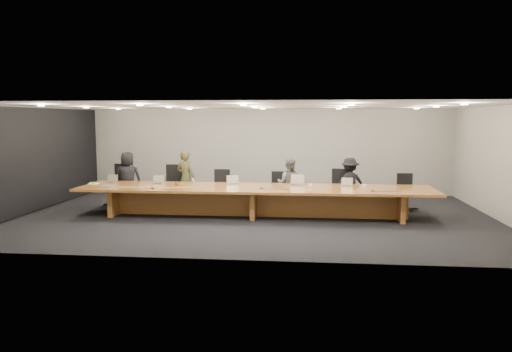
{
  "coord_description": "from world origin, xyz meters",
  "views": [
    {
      "loc": [
        1.35,
        -12.5,
        2.49
      ],
      "look_at": [
        0.0,
        0.3,
        1.0
      ],
      "focal_mm": 35.0,
      "sensor_mm": 36.0,
      "label": 1
    }
  ],
  "objects_px": {
    "chair_far_left": "(117,185)",
    "laptop_e": "(347,182)",
    "chair_right": "(339,189)",
    "person_b": "(186,178)",
    "chair_far_right": "(406,192)",
    "paper_cup_near": "(310,186)",
    "av_box": "(106,187)",
    "mic_right": "(372,191)",
    "paper_cup_far": "(365,186)",
    "water_bottle": "(193,182)",
    "amber_mug": "(177,184)",
    "chair_mid_left": "(220,188)",
    "laptop_d": "(296,180)",
    "laptop_a": "(111,179)",
    "person_c": "(289,184)",
    "chair_left": "(174,185)",
    "laptop_b": "(157,180)",
    "mic_left": "(153,188)",
    "laptop_c": "(233,180)",
    "chair_mid_right": "(278,189)",
    "person_d": "(350,183)",
    "mic_center": "(261,188)",
    "conference_table": "(255,196)",
    "person_a": "(128,179)"
  },
  "relations": [
    {
      "from": "mic_right",
      "to": "laptop_d",
      "type": "bearing_deg",
      "value": 156.01
    },
    {
      "from": "conference_table",
      "to": "chair_far_right",
      "type": "bearing_deg",
      "value": 17.89
    },
    {
      "from": "water_bottle",
      "to": "amber_mug",
      "type": "bearing_deg",
      "value": -177.47
    },
    {
      "from": "laptop_b",
      "to": "person_b",
      "type": "bearing_deg",
      "value": 56.61
    },
    {
      "from": "amber_mug",
      "to": "av_box",
      "type": "height_order",
      "value": "amber_mug"
    },
    {
      "from": "person_a",
      "to": "laptop_d",
      "type": "height_order",
      "value": "person_a"
    },
    {
      "from": "chair_far_right",
      "to": "person_a",
      "type": "relative_size",
      "value": 0.65
    },
    {
      "from": "chair_left",
      "to": "mic_left",
      "type": "xyz_separation_m",
      "value": [
        -0.03,
        -1.85,
        0.17
      ]
    },
    {
      "from": "paper_cup_far",
      "to": "paper_cup_near",
      "type": "bearing_deg",
      "value": -179.01
    },
    {
      "from": "laptop_d",
      "to": "mic_right",
      "type": "xyz_separation_m",
      "value": [
        1.86,
        -0.83,
        -0.13
      ]
    },
    {
      "from": "amber_mug",
      "to": "laptop_e",
      "type": "bearing_deg",
      "value": 4.26
    },
    {
      "from": "av_box",
      "to": "person_b",
      "type": "bearing_deg",
      "value": 42.72
    },
    {
      "from": "chair_far_right",
      "to": "water_bottle",
      "type": "relative_size",
      "value": 5.05
    },
    {
      "from": "laptop_a",
      "to": "amber_mug",
      "type": "bearing_deg",
      "value": -9.05
    },
    {
      "from": "water_bottle",
      "to": "chair_right",
      "type": "bearing_deg",
      "value": 17.42
    },
    {
      "from": "chair_far_left",
      "to": "person_b",
      "type": "relative_size",
      "value": 0.75
    },
    {
      "from": "chair_far_right",
      "to": "laptop_b",
      "type": "relative_size",
      "value": 3.49
    },
    {
      "from": "person_a",
      "to": "person_c",
      "type": "bearing_deg",
      "value": 167.82
    },
    {
      "from": "water_bottle",
      "to": "paper_cup_near",
      "type": "height_order",
      "value": "water_bottle"
    },
    {
      "from": "av_box",
      "to": "chair_mid_right",
      "type": "bearing_deg",
      "value": 19.72
    },
    {
      "from": "chair_right",
      "to": "laptop_e",
      "type": "height_order",
      "value": "chair_right"
    },
    {
      "from": "laptop_a",
      "to": "paper_cup_near",
      "type": "distance_m",
      "value": 5.38
    },
    {
      "from": "chair_far_left",
      "to": "laptop_e",
      "type": "height_order",
      "value": "chair_far_left"
    },
    {
      "from": "person_b",
      "to": "mic_right",
      "type": "xyz_separation_m",
      "value": [
        4.99,
        -1.63,
        -0.04
      ]
    },
    {
      "from": "person_b",
      "to": "water_bottle",
      "type": "distance_m",
      "value": 1.26
    },
    {
      "from": "chair_mid_left",
      "to": "mic_center",
      "type": "bearing_deg",
      "value": -42.96
    },
    {
      "from": "chair_far_right",
      "to": "amber_mug",
      "type": "relative_size",
      "value": 10.61
    },
    {
      "from": "chair_mid_left",
      "to": "laptop_c",
      "type": "relative_size",
      "value": 3.44
    },
    {
      "from": "paper_cup_near",
      "to": "mic_right",
      "type": "bearing_deg",
      "value": -18.52
    },
    {
      "from": "conference_table",
      "to": "person_c",
      "type": "relative_size",
      "value": 6.42
    },
    {
      "from": "person_d",
      "to": "mic_center",
      "type": "relative_size",
      "value": 10.63
    },
    {
      "from": "chair_far_right",
      "to": "laptop_c",
      "type": "xyz_separation_m",
      "value": [
        -4.64,
        -0.87,
        0.37
      ]
    },
    {
      "from": "person_c",
      "to": "av_box",
      "type": "height_order",
      "value": "person_c"
    },
    {
      "from": "chair_right",
      "to": "paper_cup_near",
      "type": "height_order",
      "value": "chair_right"
    },
    {
      "from": "chair_far_left",
      "to": "person_b",
      "type": "height_order",
      "value": "person_b"
    },
    {
      "from": "chair_far_right",
      "to": "paper_cup_near",
      "type": "xyz_separation_m",
      "value": [
        -2.6,
        -1.21,
        0.29
      ]
    },
    {
      "from": "chair_far_right",
      "to": "laptop_e",
      "type": "xyz_separation_m",
      "value": [
        -1.68,
        -0.94,
        0.36
      ]
    },
    {
      "from": "paper_cup_far",
      "to": "person_d",
      "type": "bearing_deg",
      "value": 103.45
    },
    {
      "from": "laptop_c",
      "to": "laptop_d",
      "type": "height_order",
      "value": "laptop_d"
    },
    {
      "from": "person_b",
      "to": "laptop_a",
      "type": "bearing_deg",
      "value": 43.85
    },
    {
      "from": "chair_left",
      "to": "paper_cup_far",
      "type": "xyz_separation_m",
      "value": [
        5.24,
        -1.19,
        0.2
      ]
    },
    {
      "from": "paper_cup_far",
      "to": "mic_right",
      "type": "relative_size",
      "value": 0.91
    },
    {
      "from": "chair_far_left",
      "to": "chair_far_right",
      "type": "distance_m",
      "value": 8.12
    },
    {
      "from": "chair_mid_right",
      "to": "mic_center",
      "type": "relative_size",
      "value": 7.63
    },
    {
      "from": "laptop_e",
      "to": "amber_mug",
      "type": "xyz_separation_m",
      "value": [
        -4.38,
        -0.33,
        -0.07
      ]
    },
    {
      "from": "laptop_c",
      "to": "laptop_e",
      "type": "bearing_deg",
      "value": -15.99
    },
    {
      "from": "chair_mid_left",
      "to": "mic_right",
      "type": "xyz_separation_m",
      "value": [
        3.99,
        -1.57,
        0.22
      ]
    },
    {
      "from": "conference_table",
      "to": "person_b",
      "type": "height_order",
      "value": "person_b"
    },
    {
      "from": "chair_mid_right",
      "to": "laptop_d",
      "type": "relative_size",
      "value": 2.76
    },
    {
      "from": "person_c",
      "to": "mic_right",
      "type": "bearing_deg",
      "value": 151.37
    }
  ]
}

